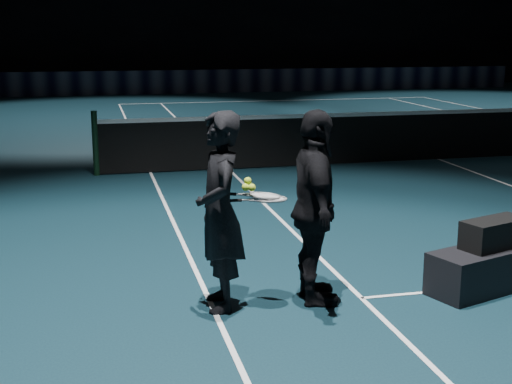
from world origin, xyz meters
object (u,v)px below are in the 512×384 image
player_bench (492,268)px  player_a (220,212)px  racket_lower (271,199)px  player_b (315,208)px  racket_upper (264,196)px  racket_bag (495,233)px  tennis_balls (248,185)px

player_bench → player_a: size_ratio=0.78×
player_a → racket_lower: bearing=86.3°
player_b → racket_lower: 0.41m
racket_lower → racket_upper: size_ratio=1.00×
player_bench → racket_bag: (0.00, 0.00, 0.34)m
player_a → player_b: bearing=86.3°
racket_bag → racket_upper: 2.27m
player_a → racket_lower: 0.46m
player_bench → player_a: (-2.62, 0.12, 0.67)m
player_a → racket_upper: (0.40, 0.01, 0.12)m
racket_bag → player_a: bearing=158.6°
player_bench → racket_upper: 2.36m
player_a → tennis_balls: (0.25, -0.01, 0.23)m
player_a → racket_upper: size_ratio=2.59×
player_b → tennis_balls: (-0.59, 0.05, 0.23)m
player_a → racket_lower: (0.45, -0.03, 0.10)m
tennis_balls → player_bench: bearing=-2.6°
racket_bag → racket_lower: size_ratio=1.00×
player_b → racket_upper: player_b is taller
player_a → racket_bag: bearing=87.9°
racket_bag → racket_upper: racket_upper is taller
racket_upper → player_b: bearing=-9.1°
racket_bag → tennis_balls: size_ratio=5.68×
tennis_balls → player_a: bearing=176.9°
player_b → tennis_balls: size_ratio=14.66×
player_a → tennis_balls: size_ratio=14.66×
racket_upper → tennis_balls: (-0.15, -0.02, 0.11)m
player_b → tennis_balls: player_b is taller
player_a → racket_upper: player_a is taller
player_bench → tennis_balls: bearing=158.6°
player_bench → racket_bag: racket_bag is taller
player_a → player_b: 0.85m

